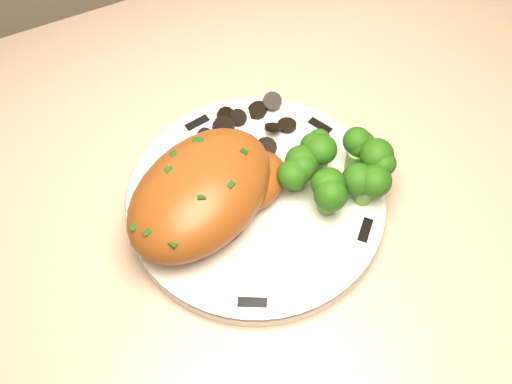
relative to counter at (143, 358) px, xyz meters
name	(u,v)px	position (x,y,z in m)	size (l,w,h in m)	color
counter	(143,358)	(0.00, 0.00, 0.00)	(2.08, 0.69, 1.02)	brown
plate	(256,201)	(0.18, -0.05, 0.45)	(0.27, 0.27, 0.02)	white
rim_accent_0	(197,123)	(0.16, 0.06, 0.46)	(0.03, 0.01, 0.00)	black
rim_accent_1	(145,224)	(0.06, -0.04, 0.46)	(0.03, 0.01, 0.00)	black
rim_accent_2	(252,302)	(0.13, -0.16, 0.46)	(0.03, 0.01, 0.00)	black
rim_accent_3	(365,230)	(0.26, -0.14, 0.46)	(0.03, 0.01, 0.00)	black
rim_accent_4	(320,126)	(0.28, 0.00, 0.46)	(0.03, 0.01, 0.00)	black
gravy_pool	(203,210)	(0.12, -0.05, 0.46)	(0.10, 0.10, 0.00)	#351A09
chicken_breast	(207,192)	(0.13, -0.05, 0.50)	(0.21, 0.18, 0.07)	brown
mushroom_pile	(248,135)	(0.20, 0.02, 0.47)	(0.10, 0.07, 0.02)	black
broccoli_florets	(342,170)	(0.26, -0.07, 0.49)	(0.11, 0.09, 0.05)	#65933E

